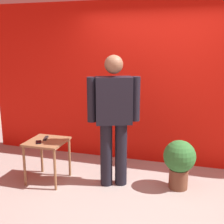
% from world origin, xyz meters
% --- Properties ---
extents(ground_plane, '(12.00, 12.00, 0.00)m').
position_xyz_m(ground_plane, '(0.00, 0.00, 0.00)').
color(ground_plane, '#9E9991').
extents(back_wall_red, '(6.02, 0.12, 2.63)m').
position_xyz_m(back_wall_red, '(0.00, 1.48, 1.32)').
color(back_wall_red, red).
rests_on(back_wall_red, ground_plane).
extents(standing_person, '(0.71, 0.41, 1.82)m').
position_xyz_m(standing_person, '(-0.44, 0.44, 1.02)').
color(standing_person, black).
rests_on(standing_person, ground_plane).
extents(side_table, '(0.53, 0.53, 0.61)m').
position_xyz_m(side_table, '(-1.39, 0.28, 0.52)').
color(side_table, olive).
rests_on(side_table, ground_plane).
extents(cell_phone, '(0.13, 0.16, 0.01)m').
position_xyz_m(cell_phone, '(-1.46, 0.17, 0.62)').
color(cell_phone, black).
rests_on(cell_phone, side_table).
extents(tv_remote, '(0.09, 0.18, 0.02)m').
position_xyz_m(tv_remote, '(-1.44, 0.35, 0.62)').
color(tv_remote, black).
rests_on(tv_remote, side_table).
extents(potted_plant, '(0.44, 0.44, 0.69)m').
position_xyz_m(potted_plant, '(0.45, 0.58, 0.41)').
color(potted_plant, brown).
rests_on(potted_plant, ground_plane).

